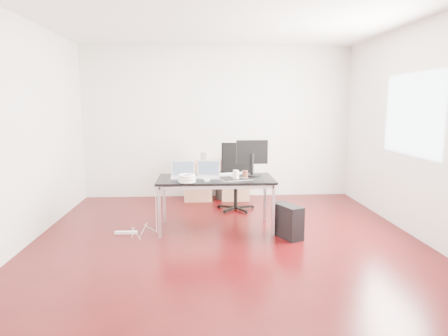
{
  "coord_description": "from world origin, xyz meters",
  "views": [
    {
      "loc": [
        -0.33,
        -5.01,
        1.74
      ],
      "look_at": [
        0.0,
        0.55,
        0.85
      ],
      "focal_mm": 32.0,
      "sensor_mm": 36.0,
      "label": 1
    }
  ],
  "objects": [
    {
      "name": "power_adapter",
      "position": [
        -0.25,
        0.22,
        0.74
      ],
      "size": [
        0.09,
        0.09,
        0.03
      ],
      "primitive_type": "cube",
      "rotation": [
        0.0,
        0.0,
        0.3
      ],
      "color": "white",
      "rests_on": "desk"
    },
    {
      "name": "power_strip",
      "position": [
        -1.35,
        0.27,
        0.02
      ],
      "size": [
        0.3,
        0.06,
        0.04
      ],
      "primitive_type": "cube",
      "rotation": [
        0.0,
        0.0,
        0.01
      ],
      "color": "white",
      "rests_on": "ground"
    },
    {
      "name": "speaker",
      "position": [
        -0.28,
        2.16,
        0.79
      ],
      "size": [
        0.11,
        0.1,
        0.18
      ],
      "primitive_type": "cube",
      "rotation": [
        0.0,
        0.0,
        0.23
      ],
      "color": "#9E9E9E",
      "rests_on": "filing_cabinet_left"
    },
    {
      "name": "monitor",
      "position": [
        0.4,
        0.59,
        1.01
      ],
      "size": [
        0.45,
        0.26,
        0.51
      ],
      "rotation": [
        0.0,
        0.0,
        0.04
      ],
      "color": "black",
      "rests_on": "desk"
    },
    {
      "name": "cup_white",
      "position": [
        0.15,
        0.35,
        0.79
      ],
      "size": [
        0.1,
        0.1,
        0.12
      ],
      "primitive_type": "cylinder",
      "rotation": [
        0.0,
        0.0,
        0.38
      ],
      "color": "white",
      "rests_on": "desk"
    },
    {
      "name": "keyboard",
      "position": [
        0.12,
        0.67,
        0.74
      ],
      "size": [
        0.46,
        0.26,
        0.02
      ],
      "primitive_type": "cube",
      "rotation": [
        0.0,
        0.0,
        0.29
      ],
      "color": "white",
      "rests_on": "desk"
    },
    {
      "name": "laptop_right",
      "position": [
        -0.23,
        0.46,
        0.79
      ],
      "size": [
        0.37,
        0.3,
        0.23
      ],
      "rotation": [
        0.0,
        0.0,
        -0.17
      ],
      "color": "silver",
      "rests_on": "desk"
    },
    {
      "name": "filing_cabinet_right",
      "position": [
        0.3,
        2.23,
        0.35
      ],
      "size": [
        0.5,
        0.5,
        0.7
      ],
      "primitive_type": "cube",
      "color": "tan",
      "rests_on": "ground"
    },
    {
      "name": "office_chair",
      "position": [
        0.26,
        1.53,
        0.61
      ],
      "size": [
        0.52,
        0.54,
        1.08
      ],
      "rotation": [
        0.0,
        0.0,
        -0.1
      ],
      "color": "black",
      "rests_on": "ground"
    },
    {
      "name": "desk",
      "position": [
        -0.12,
        0.43,
        0.68
      ],
      "size": [
        1.6,
        0.8,
        0.73
      ],
      "color": "black",
      "rests_on": "ground"
    },
    {
      "name": "cup_brown",
      "position": [
        0.29,
        0.44,
        0.78
      ],
      "size": [
        0.1,
        0.1,
        0.1
      ],
      "primitive_type": "cylinder",
      "rotation": [
        0.0,
        0.0,
        -0.38
      ],
      "color": "brown",
      "rests_on": "desk"
    },
    {
      "name": "filing_cabinet_left",
      "position": [
        -0.38,
        2.23,
        0.35
      ],
      "size": [
        0.5,
        0.5,
        0.7
      ],
      "primitive_type": "cube",
      "color": "tan",
      "rests_on": "ground"
    },
    {
      "name": "room_shell",
      "position": [
        0.04,
        0.0,
        1.4
      ],
      "size": [
        5.0,
        5.0,
        5.0
      ],
      "color": "#350607",
      "rests_on": "ground"
    },
    {
      "name": "wastebasket",
      "position": [
        0.07,
        2.25,
        0.14
      ],
      "size": [
        0.29,
        0.29,
        0.28
      ],
      "primitive_type": "cylinder",
      "rotation": [
        0.0,
        0.0,
        -0.21
      ],
      "color": "black",
      "rests_on": "ground"
    },
    {
      "name": "cable_coil",
      "position": [
        -0.51,
        0.13,
        0.78
      ],
      "size": [
        0.24,
        0.24,
        0.11
      ],
      "rotation": [
        0.0,
        0.0,
        0.38
      ],
      "color": "white",
      "rests_on": "desk"
    },
    {
      "name": "navy_garment",
      "position": [
        0.32,
        2.26,
        0.74
      ],
      "size": [
        0.31,
        0.25,
        0.09
      ],
      "primitive_type": "cube",
      "rotation": [
        0.0,
        0.0,
        0.04
      ],
      "color": "black",
      "rests_on": "filing_cabinet_right"
    },
    {
      "name": "laptop_left",
      "position": [
        -0.58,
        0.46,
        0.79
      ],
      "size": [
        0.34,
        0.26,
        0.23
      ],
      "rotation": [
        0.0,
        0.0,
        0.03
      ],
      "color": "silver",
      "rests_on": "desk"
    },
    {
      "name": "pc_tower",
      "position": [
        0.81,
        0.0,
        0.22
      ],
      "size": [
        0.37,
        0.49,
        0.44
      ],
      "primitive_type": "cube",
      "rotation": [
        0.0,
        0.0,
        0.43
      ],
      "color": "black",
      "rests_on": "ground"
    }
  ]
}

